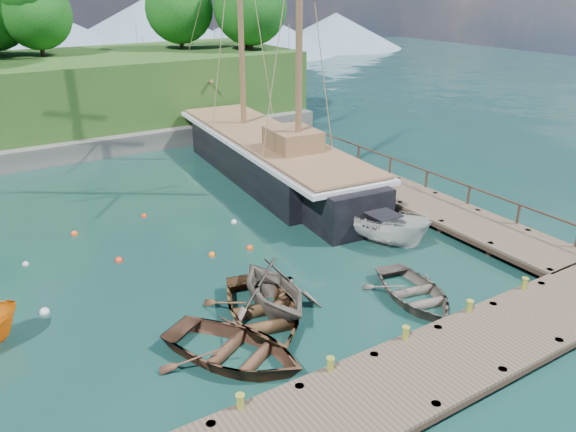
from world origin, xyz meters
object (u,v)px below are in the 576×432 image
at_px(rowboat_2, 263,320).
at_px(cabin_boat_white, 380,242).
at_px(rowboat_1, 274,311).
at_px(rowboat_0, 234,359).
at_px(rowboat_3, 414,300).
at_px(schooner, 269,160).

height_order(rowboat_2, cabin_boat_white, cabin_boat_white).
relative_size(rowboat_1, cabin_boat_white, 0.87).
distance_m(rowboat_0, rowboat_2, 2.40).
relative_size(rowboat_0, rowboat_3, 1.15).
bearing_deg(rowboat_1, rowboat_0, -140.73).
xyz_separation_m(rowboat_2, schooner, (8.34, 13.73, 1.10)).
relative_size(rowboat_0, cabin_boat_white, 1.03).
distance_m(rowboat_2, rowboat_3, 5.91).
bearing_deg(schooner, cabin_boat_white, -87.00).
bearing_deg(cabin_boat_white, rowboat_2, 177.96).
distance_m(rowboat_3, schooner, 15.88).
distance_m(rowboat_1, rowboat_3, 5.41).
bearing_deg(rowboat_3, rowboat_2, 174.24).
bearing_deg(cabin_boat_white, rowboat_3, -137.98).
xyz_separation_m(rowboat_2, rowboat_3, (5.61, -1.87, 0.00)).
relative_size(rowboat_3, schooner, 0.16).
bearing_deg(rowboat_3, cabin_boat_white, 76.14).
distance_m(rowboat_2, cabin_boat_white, 8.42).
height_order(rowboat_1, rowboat_3, rowboat_1).
height_order(rowboat_2, schooner, schooner).
bearing_deg(rowboat_1, rowboat_3, -20.01).
xyz_separation_m(rowboat_1, rowboat_3, (4.94, -2.21, 0.00)).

